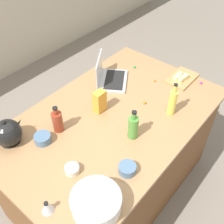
{
  "coord_description": "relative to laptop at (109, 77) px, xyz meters",
  "views": [
    {
      "loc": [
        -1.07,
        -0.9,
        2.26
      ],
      "look_at": [
        0.0,
        0.0,
        0.95
      ],
      "focal_mm": 43.44,
      "sensor_mm": 36.0,
      "label": 1
    }
  ],
  "objects": [
    {
      "name": "cutting_board",
      "position": [
        0.42,
        -0.45,
        -0.04
      ],
      "size": [
        0.29,
        0.19,
        0.02
      ],
      "primitive_type": "cube",
      "color": "#AD7F4C",
      "rests_on": "island_counter"
    },
    {
      "name": "bottle_soy",
      "position": [
        -0.64,
        -0.1,
        0.04
      ],
      "size": [
        0.07,
        0.07,
        0.2
      ],
      "color": "maroon",
      "rests_on": "island_counter"
    },
    {
      "name": "laptop",
      "position": [
        0.0,
        0.0,
        0.0
      ],
      "size": [
        0.38,
        0.36,
        0.22
      ],
      "color": "#B7B7BC",
      "rests_on": "island_counter"
    },
    {
      "name": "island_counter",
      "position": [
        -0.31,
        -0.3,
        -0.5
      ],
      "size": [
        1.71,
        1.07,
        0.9
      ],
      "color": "brown",
      "rests_on": "ground"
    },
    {
      "name": "mixing_bowl_large",
      "position": [
        -0.9,
        -0.68,
        0.02
      ],
      "size": [
        0.27,
        0.27,
        0.12
      ],
      "color": "white",
      "rests_on": "island_counter"
    },
    {
      "name": "ramekin_wide",
      "position": [
        -0.78,
        -0.1,
        -0.02
      ],
      "size": [
        0.11,
        0.11,
        0.05
      ],
      "primitive_type": "cylinder",
      "color": "slate",
      "rests_on": "island_counter"
    },
    {
      "name": "ramekin_small",
      "position": [
        -0.61,
        -0.67,
        -0.02
      ],
      "size": [
        0.11,
        0.11,
        0.05
      ],
      "primitive_type": "cylinder",
      "color": "slate",
      "rests_on": "island_counter"
    },
    {
      "name": "candy_3",
      "position": [
        0.3,
        -0.05,
        -0.04
      ],
      "size": [
        0.02,
        0.02,
        0.02
      ],
      "primitive_type": "sphere",
      "color": "green",
      "rests_on": "island_counter"
    },
    {
      "name": "candy_1",
      "position": [
        -0.04,
        -0.4,
        -0.04
      ],
      "size": [
        0.02,
        0.02,
        0.02
      ],
      "primitive_type": "sphere",
      "color": "orange",
      "rests_on": "island_counter"
    },
    {
      "name": "candy_bag",
      "position": [
        -0.31,
        -0.18,
        0.04
      ],
      "size": [
        0.09,
        0.06,
        0.17
      ],
      "primitive_type": "cube",
      "color": "gold",
      "rests_on": "island_counter"
    },
    {
      "name": "butter_stick_right",
      "position": [
        0.38,
        -0.43,
        -0.01
      ],
      "size": [
        0.11,
        0.04,
        0.04
      ],
      "primitive_type": "cube",
      "rotation": [
        0.0,
        0.0,
        0.02
      ],
      "color": "#F4E58C",
      "rests_on": "cutting_board"
    },
    {
      "name": "candy_0",
      "position": [
        0.24,
        -0.3,
        -0.04
      ],
      "size": [
        0.02,
        0.02,
        0.02
      ],
      "primitive_type": "sphere",
      "color": "orange",
      "rests_on": "island_counter"
    },
    {
      "name": "butter_stick_left",
      "position": [
        0.39,
        -0.48,
        -0.01
      ],
      "size": [
        0.11,
        0.05,
        0.04
      ],
      "primitive_type": "cube",
      "rotation": [
        0.0,
        0.0,
        -0.09
      ],
      "color": "#F4E58C",
      "rests_on": "cutting_board"
    },
    {
      "name": "bottle_olive",
      "position": [
        -0.37,
        -0.52,
        0.04
      ],
      "size": [
        0.07,
        0.07,
        0.22
      ],
      "color": "#4C8C38",
      "rests_on": "island_counter"
    },
    {
      "name": "bottle_oil",
      "position": [
        -0.01,
        -0.6,
        0.06
      ],
      "size": [
        0.06,
        0.06,
        0.26
      ],
      "color": "#DBC64C",
      "rests_on": "island_counter"
    },
    {
      "name": "kettle",
      "position": [
        -0.92,
        0.07,
        0.03
      ],
      "size": [
        0.21,
        0.18,
        0.2
      ],
      "color": "black",
      "rests_on": "island_counter"
    },
    {
      "name": "ground_plane",
      "position": [
        -0.31,
        -0.3,
        -0.95
      ],
      "size": [
        12.0,
        12.0,
        0.0
      ],
      "primitive_type": "plane",
      "color": "slate"
    },
    {
      "name": "ramekin_medium",
      "position": [
        -0.82,
        -0.42,
        -0.02
      ],
      "size": [
        0.09,
        0.09,
        0.04
      ],
      "primitive_type": "cylinder",
      "color": "beige",
      "rests_on": "island_counter"
    },
    {
      "name": "candy_2",
      "position": [
        0.46,
        -0.61,
        -0.04
      ],
      "size": [
        0.02,
        0.02,
        0.02
      ],
      "primitive_type": "sphere",
      "color": "#CC3399",
      "rests_on": "island_counter"
    },
    {
      "name": "kitchen_timer",
      "position": [
        -1.08,
        -0.49,
        -0.01
      ],
      "size": [
        0.07,
        0.07,
        0.08
      ],
      "color": "#B2B2B7",
      "rests_on": "island_counter"
    }
  ]
}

